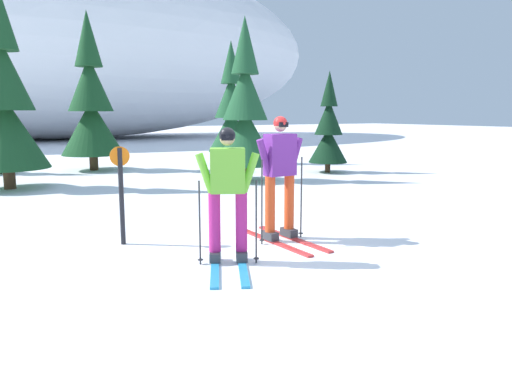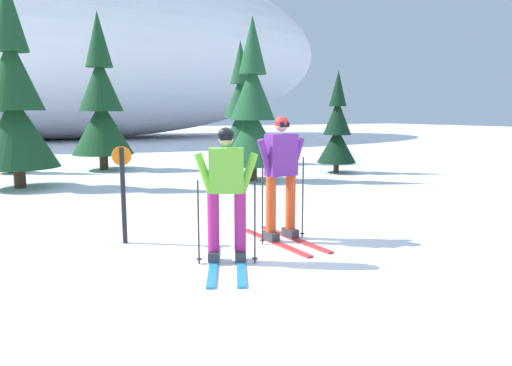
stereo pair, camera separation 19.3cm
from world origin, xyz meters
name	(u,v)px [view 2 (the right image)]	position (x,y,z in m)	size (l,w,h in m)	color
ground_plane	(275,248)	(0.00, 0.00, 0.00)	(120.00, 120.00, 0.00)	white
skier_lime_jacket	(227,193)	(-0.86, -0.26, 0.91)	(1.13, 1.73, 1.73)	#2893CC
skier_purple_jacket	(281,175)	(0.30, 0.32, 0.99)	(0.83, 1.74, 1.86)	red
pine_tree_far_left	(8,134)	(-3.21, 11.29, 1.24)	(1.14, 1.14, 2.96)	#47301E
pine_tree_left	(14,102)	(-3.03, 7.77, 2.18)	(2.01, 2.01, 5.22)	#47301E
pine_tree_center_left	(101,105)	(-0.40, 10.80, 2.17)	(2.01, 2.01, 5.20)	#47301E
pine_tree_center_right	(253,113)	(2.84, 6.09, 1.89)	(1.75, 1.75, 4.53)	#47301E
pine_tree_right	(241,113)	(4.59, 10.40, 1.91)	(1.76, 1.76, 4.57)	#47301E
pine_tree_far_right	(337,131)	(6.05, 6.42, 1.35)	(1.25, 1.25, 3.23)	#47301E
snow_ridge_background	(71,46)	(1.34, 31.81, 6.73)	(39.99, 20.81, 13.46)	white
trail_marker_post	(123,189)	(-1.82, 1.26, 0.81)	(0.28, 0.07, 1.43)	black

